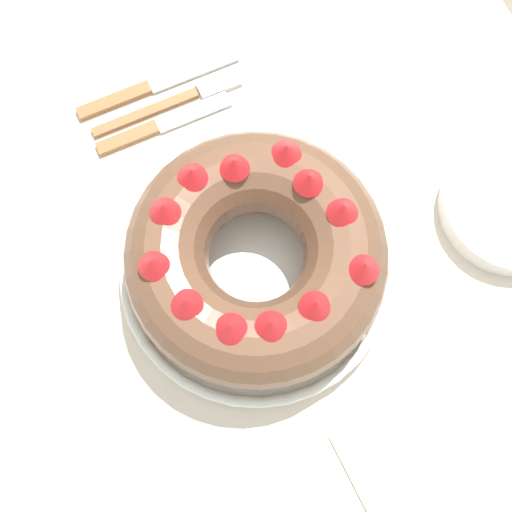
{
  "coord_description": "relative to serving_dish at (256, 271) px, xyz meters",
  "views": [
    {
      "loc": [
        0.2,
        -0.05,
        1.53
      ],
      "look_at": [
        0.01,
        0.04,
        0.83
      ],
      "focal_mm": 50.0,
      "sensor_mm": 36.0,
      "label": 1
    }
  ],
  "objects": [
    {
      "name": "dining_table",
      "position": [
        -0.01,
        -0.04,
        -0.11
      ],
      "size": [
        1.29,
        0.95,
        0.76
      ],
      "color": "beige",
      "rests_on": "ground_plane"
    },
    {
      "name": "ground_plane",
      "position": [
        -0.01,
        -0.04,
        -0.77
      ],
      "size": [
        8.0,
        8.0,
        0.0
      ],
      "primitive_type": "plane",
      "color": "gray"
    },
    {
      "name": "serving_knife",
      "position": [
        -0.27,
        -0.03,
        -0.01
      ],
      "size": [
        0.02,
        0.21,
        0.01
      ],
      "rotation": [
        0.0,
        0.0,
        -0.03
      ],
      "color": "#936038",
      "rests_on": "dining_table"
    },
    {
      "name": "napkin",
      "position": [
        0.27,
        0.06,
        -0.01
      ],
      "size": [
        0.16,
        0.12,
        0.0
      ],
      "primitive_type": "cube",
      "rotation": [
        0.0,
        0.0,
        0.04
      ],
      "color": "beige",
      "rests_on": "dining_table"
    },
    {
      "name": "bundt_cake",
      "position": [
        -0.0,
        -0.0,
        0.06
      ],
      "size": [
        0.27,
        0.27,
        0.11
      ],
      "color": "brown",
      "rests_on": "serving_dish"
    },
    {
      "name": "side_bowl",
      "position": [
        0.05,
        0.3,
        0.0
      ],
      "size": [
        0.16,
        0.16,
        0.03
      ],
      "primitive_type": "cylinder",
      "color": "white",
      "rests_on": "dining_table"
    },
    {
      "name": "serving_dish",
      "position": [
        0.0,
        0.0,
        0.0
      ],
      "size": [
        0.3,
        0.3,
        0.03
      ],
      "color": "white",
      "rests_on": "dining_table"
    },
    {
      "name": "cake_knife",
      "position": [
        -0.22,
        -0.04,
        -0.01
      ],
      "size": [
        0.02,
        0.17,
        0.01
      ],
      "rotation": [
        0.0,
        0.0,
        0.11
      ],
      "color": "#936038",
      "rests_on": "dining_table"
    },
    {
      "name": "fork",
      "position": [
        -0.24,
        0.0,
        -0.01
      ],
      "size": [
        0.02,
        0.19,
        0.01
      ],
      "rotation": [
        0.0,
        0.0,
        -0.04
      ],
      "color": "#936038",
      "rests_on": "dining_table"
    }
  ]
}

